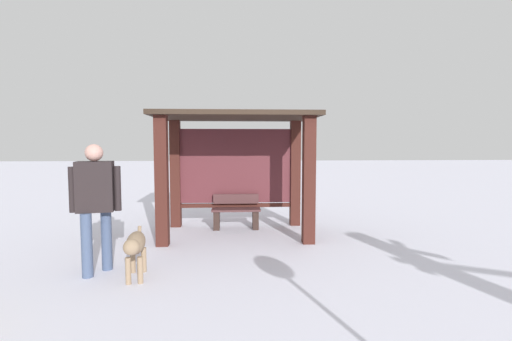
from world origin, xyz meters
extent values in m
plane|color=silver|center=(0.00, 0.00, 0.00)|extent=(60.00, 60.00, 0.00)
cube|color=#411D17|center=(-1.27, -0.72, 1.12)|extent=(0.21, 0.21, 2.24)
cube|color=#411D17|center=(1.27, -0.72, 1.12)|extent=(0.21, 0.21, 2.24)
cube|color=#411D17|center=(-1.27, 0.72, 1.12)|extent=(0.21, 0.21, 2.24)
cube|color=#411D17|center=(1.27, 0.72, 1.12)|extent=(0.21, 0.21, 2.24)
cube|color=#31241B|center=(0.00, 0.00, 2.28)|extent=(2.99, 1.90, 0.08)
cube|color=#58242A|center=(0.00, 0.72, 1.28)|extent=(2.33, 0.08, 1.56)
cube|color=#411D17|center=(0.00, 0.70, 0.44)|extent=(2.33, 0.06, 0.08)
cube|color=#4B2B2C|center=(0.00, 0.42, 0.40)|extent=(1.00, 0.35, 0.04)
cube|color=#4B2B2C|center=(0.00, 0.58, 0.60)|extent=(0.95, 0.04, 0.20)
cube|color=#32221E|center=(0.40, 0.42, 0.19)|extent=(0.12, 0.30, 0.38)
cube|color=#32221E|center=(-0.40, 0.42, 0.19)|extent=(0.12, 0.30, 0.38)
cube|color=black|center=(-1.89, -2.03, 1.19)|extent=(0.50, 0.34, 0.67)
sphere|color=tan|center=(-1.89, -2.03, 1.64)|extent=(0.23, 0.23, 0.23)
cylinder|color=#435375|center=(-1.96, -2.18, 0.42)|extent=(0.16, 0.16, 0.85)
cylinder|color=#435375|center=(-1.81, -1.89, 0.42)|extent=(0.16, 0.16, 0.85)
cylinder|color=black|center=(-2.16, -2.08, 1.15)|extent=(0.10, 0.10, 0.61)
cylinder|color=black|center=(-1.61, -1.98, 1.15)|extent=(0.10, 0.10, 0.61)
ellipsoid|color=#92785C|center=(-1.32, -2.23, 0.47)|extent=(0.32, 0.68, 0.26)
sphere|color=#92785C|center=(-1.26, -2.62, 0.52)|extent=(0.20, 0.20, 0.20)
cylinder|color=#92785C|center=(-1.37, -1.85, 0.51)|extent=(0.07, 0.15, 0.18)
cylinder|color=#92785C|center=(-1.36, -2.45, 0.17)|extent=(0.07, 0.07, 0.34)
cylinder|color=#92785C|center=(-1.22, -2.43, 0.17)|extent=(0.07, 0.07, 0.34)
cylinder|color=#92785C|center=(-1.42, -2.04, 0.17)|extent=(0.07, 0.07, 0.34)
cylinder|color=#92785C|center=(-1.27, -2.02, 0.17)|extent=(0.07, 0.07, 0.34)
camera|label=1|loc=(-0.02, -6.96, 1.76)|focal=25.46mm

